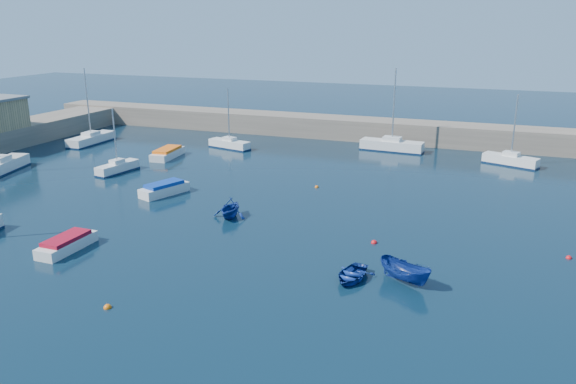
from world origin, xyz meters
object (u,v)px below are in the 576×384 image
(sailboat_4, at_px, (91,139))
(sailboat_6, at_px, (392,145))
(motorboat_2, at_px, (167,153))
(sailboat_7, at_px, (510,160))
(dinghy_right, at_px, (405,272))
(sailboat_5, at_px, (229,144))
(motorboat_0, at_px, (67,244))
(dinghy_left, at_px, (230,208))
(sailboat_3, at_px, (117,167))
(sailboat_2, at_px, (1,166))
(dinghy_center, at_px, (351,275))
(motorboat_1, at_px, (164,189))

(sailboat_4, relative_size, sailboat_6, 0.97)
(sailboat_6, height_order, motorboat_2, sailboat_6)
(sailboat_7, relative_size, dinghy_right, 2.14)
(sailboat_4, xyz_separation_m, sailboat_5, (17.31, 3.49, -0.05))
(sailboat_6, distance_m, motorboat_0, 40.15)
(sailboat_4, distance_m, dinghy_left, 33.95)
(sailboat_3, xyz_separation_m, sailboat_4, (-11.70, 10.50, 0.05))
(motorboat_0, bearing_deg, dinghy_left, 53.56)
(sailboat_7, bearing_deg, sailboat_2, 134.41)
(dinghy_left, distance_m, dinghy_right, 16.00)
(sailboat_6, bearing_deg, dinghy_center, -169.21)
(sailboat_7, height_order, dinghy_center, sailboat_7)
(motorboat_2, distance_m, dinghy_right, 37.31)
(dinghy_left, bearing_deg, sailboat_2, 167.76)
(sailboat_4, relative_size, dinghy_left, 3.08)
(sailboat_2, distance_m, motorboat_0, 24.48)
(sailboat_6, bearing_deg, sailboat_4, 108.25)
(sailboat_4, height_order, motorboat_0, sailboat_4)
(sailboat_7, bearing_deg, motorboat_0, 162.15)
(sailboat_2, relative_size, sailboat_3, 1.46)
(sailboat_4, height_order, dinghy_center, sailboat_4)
(sailboat_6, xyz_separation_m, sailboat_7, (13.01, -2.54, -0.09))
(sailboat_5, xyz_separation_m, motorboat_0, (3.65, -31.86, -0.08))
(sailboat_4, height_order, motorboat_2, sailboat_4)
(sailboat_2, relative_size, dinghy_left, 3.16)
(sailboat_2, distance_m, sailboat_5, 24.55)
(motorboat_0, relative_size, dinghy_right, 1.26)
(motorboat_0, relative_size, motorboat_1, 0.93)
(motorboat_2, height_order, dinghy_left, dinghy_left)
(sailboat_6, relative_size, sailboat_7, 1.28)
(sailboat_3, height_order, sailboat_6, sailboat_6)
(sailboat_3, xyz_separation_m, sailboat_7, (37.05, 16.93, 0.04))
(dinghy_center, distance_m, dinghy_left, 13.68)
(sailboat_2, relative_size, dinghy_center, 3.03)
(motorboat_1, height_order, dinghy_center, motorboat_1)
(sailboat_4, bearing_deg, sailboat_2, -87.71)
(sailboat_5, distance_m, sailboat_7, 31.57)
(sailboat_2, bearing_deg, motorboat_0, -47.94)
(sailboat_4, xyz_separation_m, motorboat_2, (12.91, -3.16, -0.09))
(motorboat_0, xyz_separation_m, dinghy_center, (18.85, 2.24, -0.14))
(dinghy_center, xyz_separation_m, dinghy_left, (-11.52, 7.36, 0.46))
(sailboat_4, relative_size, dinghy_center, 2.96)
(motorboat_0, height_order, dinghy_left, dinghy_left)
(dinghy_right, bearing_deg, motorboat_2, 81.08)
(sailboat_5, height_order, dinghy_right, sailboat_5)
(sailboat_4, height_order, sailboat_6, sailboat_6)
(sailboat_4, relative_size, motorboat_0, 2.10)
(sailboat_5, relative_size, dinghy_center, 2.28)
(motorboat_1, bearing_deg, sailboat_7, 57.50)
(sailboat_4, relative_size, sailboat_7, 1.23)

